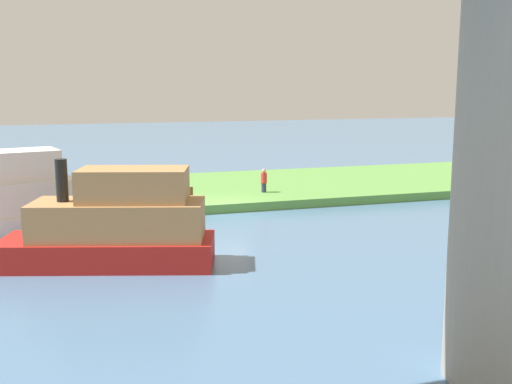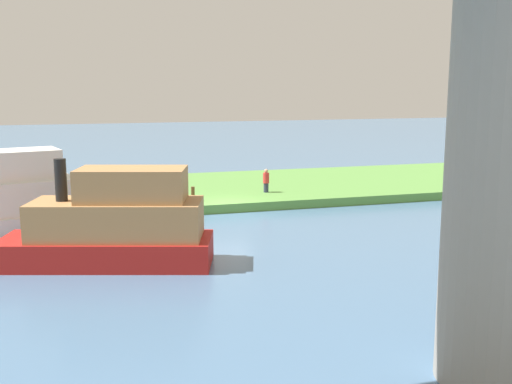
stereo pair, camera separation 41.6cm
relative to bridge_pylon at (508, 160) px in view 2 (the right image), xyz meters
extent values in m
plane|color=#4C7093|center=(1.48, -19.75, -5.14)|extent=(160.00, 160.00, 0.00)
cube|color=#5B9342|center=(1.48, -25.75, -4.89)|extent=(80.00, 12.00, 0.50)
cylinder|color=#9E998E|center=(0.00, 0.00, 0.00)|extent=(2.66, 2.66, 10.28)
cylinder|color=#2D334C|center=(-1.59, -22.68, -4.36)|extent=(0.29, 0.29, 0.55)
cylinder|color=red|center=(-1.59, -22.68, -3.79)|extent=(0.46, 0.46, 0.60)
sphere|color=tan|center=(-1.59, -22.68, -3.37)|extent=(0.24, 0.24, 0.24)
cylinder|color=brown|center=(3.06, -21.15, -4.24)|extent=(0.20, 0.20, 0.79)
cube|color=red|center=(8.12, -11.97, -4.61)|extent=(8.36, 4.79, 1.06)
cube|color=#B27F4C|center=(7.70, -11.84, -3.37)|extent=(6.76, 4.08, 1.41)
cube|color=#B27F4C|center=(7.11, -11.67, -2.05)|extent=(4.38, 3.05, 1.23)
cylinder|color=black|center=(9.64, -12.42, -1.87)|extent=(0.44, 0.44, 1.59)
cube|color=#D84C2D|center=(10.15, -12.57, -3.68)|extent=(1.80, 1.92, 0.79)
cube|color=white|center=(11.91, -17.35, -1.86)|extent=(4.60, 3.09, 1.31)
cube|color=gold|center=(-11.71, -14.66, -4.84)|extent=(4.03, 2.01, 0.60)
cube|color=silver|center=(-11.21, -14.75, -4.20)|extent=(1.55, 1.32, 0.68)
camera|label=1|loc=(9.46, 11.06, 1.62)|focal=42.96mm
camera|label=2|loc=(9.06, 11.18, 1.62)|focal=42.96mm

